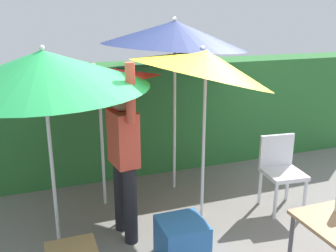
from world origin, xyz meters
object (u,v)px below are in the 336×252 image
at_px(cooler_box, 182,240).
at_px(umbrella_yellow, 43,69).
at_px(umbrella_rainbow, 204,63).
at_px(umbrella_orange, 97,78).
at_px(chair_plastic, 281,168).
at_px(umbrella_navy, 175,34).
at_px(person_vendor, 124,154).

bearing_deg(cooler_box, umbrella_yellow, 147.85).
distance_m(umbrella_rainbow, umbrella_orange, 1.23).
relative_size(umbrella_orange, cooler_box, 4.52).
bearing_deg(umbrella_yellow, umbrella_rainbow, -0.20).
bearing_deg(chair_plastic, umbrella_navy, 137.26).
bearing_deg(cooler_box, person_vendor, 125.66).
xyz_separation_m(umbrella_orange, umbrella_navy, (1.01, 0.16, 0.46)).
height_order(umbrella_rainbow, umbrella_navy, umbrella_navy).
relative_size(person_vendor, cooler_box, 4.27).
distance_m(umbrella_yellow, umbrella_navy, 1.80).
relative_size(umbrella_yellow, umbrella_navy, 0.89).
xyz_separation_m(umbrella_navy, person_vendor, (-0.90, -0.92, -1.12)).
bearing_deg(umbrella_rainbow, person_vendor, -172.82).
xyz_separation_m(umbrella_yellow, umbrella_navy, (1.59, 0.80, 0.25)).
height_order(umbrella_navy, cooler_box, umbrella_navy).
distance_m(umbrella_rainbow, person_vendor, 1.27).
distance_m(umbrella_orange, person_vendor, 1.01).
bearing_deg(umbrella_rainbow, umbrella_navy, 91.89).
xyz_separation_m(umbrella_orange, chair_plastic, (2.02, -0.78, -1.09)).
bearing_deg(umbrella_rainbow, umbrella_yellow, 179.80).
distance_m(umbrella_orange, umbrella_yellow, 0.89).
relative_size(umbrella_rainbow, person_vendor, 1.14).
xyz_separation_m(umbrella_rainbow, chair_plastic, (0.99, -0.14, -1.28)).
xyz_separation_m(umbrella_yellow, person_vendor, (0.69, -0.12, -0.87)).
bearing_deg(umbrella_orange, umbrella_yellow, -132.62).
distance_m(umbrella_yellow, chair_plastic, 2.92).
relative_size(person_vendor, chair_plastic, 2.11).
xyz_separation_m(chair_plastic, cooler_box, (-1.50, -0.55, -0.31)).
xyz_separation_m(umbrella_rainbow, umbrella_navy, (-0.03, 0.80, 0.26)).
bearing_deg(chair_plastic, cooler_box, -159.90).
height_order(person_vendor, cooler_box, person_vendor).
bearing_deg(chair_plastic, umbrella_rainbow, 172.07).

